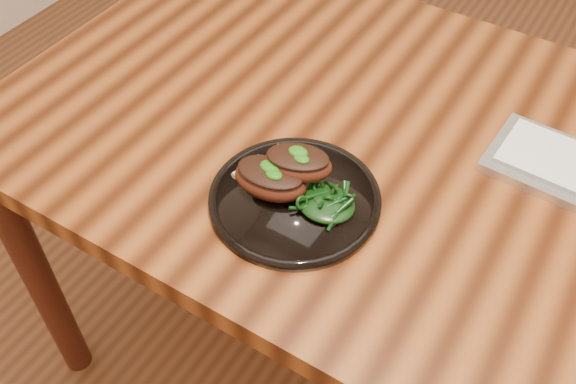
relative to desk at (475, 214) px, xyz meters
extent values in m
cube|color=#381607|center=(0.00, 0.00, 0.06)|extent=(1.60, 0.80, 0.04)
cylinder|color=#3A160D|center=(-0.74, -0.34, -0.31)|extent=(0.06, 0.06, 0.71)
cylinder|color=#3A160D|center=(-0.74, 0.34, -0.31)|extent=(0.06, 0.06, 0.71)
cylinder|color=black|center=(-0.22, -0.19, 0.09)|extent=(0.25, 0.25, 0.01)
torus|color=black|center=(-0.22, -0.19, 0.09)|extent=(0.24, 0.24, 0.01)
cylinder|color=black|center=(-0.22, -0.19, 0.09)|extent=(0.16, 0.16, 0.00)
ellipsoid|color=#43180D|center=(-0.25, -0.20, 0.12)|extent=(0.12, 0.08, 0.04)
ellipsoid|color=black|center=(-0.25, -0.20, 0.13)|extent=(0.10, 0.07, 0.01)
cylinder|color=beige|center=(-0.30, -0.19, 0.11)|extent=(0.02, 0.05, 0.01)
ellipsoid|color=#114E08|center=(-0.25, -0.20, 0.14)|extent=(0.03, 0.02, 0.01)
ellipsoid|color=#43180D|center=(-0.23, -0.17, 0.13)|extent=(0.11, 0.09, 0.04)
ellipsoid|color=black|center=(-0.23, -0.17, 0.15)|extent=(0.10, 0.08, 0.01)
cylinder|color=beige|center=(-0.27, -0.17, 0.13)|extent=(0.01, 0.05, 0.01)
ellipsoid|color=#114E08|center=(-0.23, -0.17, 0.15)|extent=(0.03, 0.02, 0.01)
ellipsoid|color=#114E08|center=(-0.25, -0.14, 0.10)|extent=(0.08, 0.05, 0.00)
ellipsoid|color=black|center=(-0.17, -0.19, 0.11)|extent=(0.08, 0.07, 0.02)
camera|label=1|loc=(0.10, -0.72, 0.77)|focal=40.00mm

